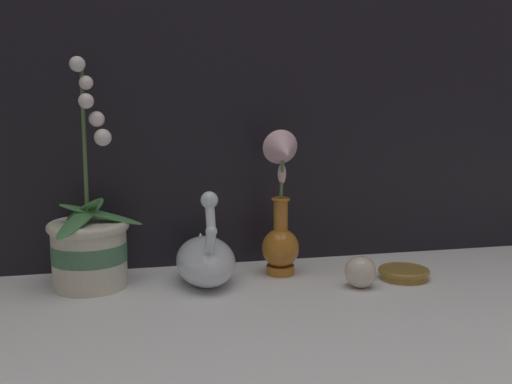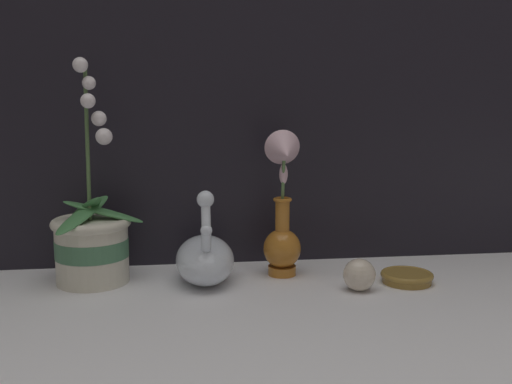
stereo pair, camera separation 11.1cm
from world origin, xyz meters
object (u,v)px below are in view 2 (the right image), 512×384
at_px(amber_dish, 407,277).
at_px(orchid_potted_plant, 92,241).
at_px(swan_figurine, 205,257).
at_px(blue_vase, 283,214).
at_px(glass_sphere, 359,275).

bearing_deg(amber_dish, orchid_potted_plant, 172.35).
bearing_deg(swan_figurine, orchid_potted_plant, 172.58).
bearing_deg(swan_figurine, blue_vase, 8.02).
height_order(blue_vase, amber_dish, blue_vase).
bearing_deg(glass_sphere, blue_vase, 139.11).
xyz_separation_m(orchid_potted_plant, swan_figurine, (0.23, -0.03, -0.04)).
bearing_deg(amber_dish, swan_figurine, 172.23).
bearing_deg(orchid_potted_plant, amber_dish, -7.65).
relative_size(orchid_potted_plant, blue_vase, 1.46).
relative_size(orchid_potted_plant, amber_dish, 4.24).
xyz_separation_m(swan_figurine, amber_dish, (0.42, -0.06, -0.04)).
bearing_deg(amber_dish, glass_sphere, -162.36).
height_order(swan_figurine, amber_dish, swan_figurine).
bearing_deg(blue_vase, amber_dish, -17.97).
relative_size(swan_figurine, glass_sphere, 3.23).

